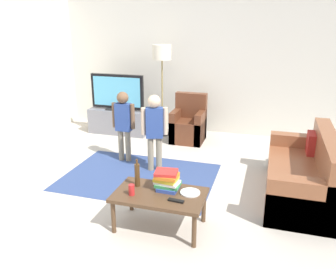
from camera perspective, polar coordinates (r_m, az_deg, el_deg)
ground at (r=4.76m, az=-2.14°, el=-9.66°), size 7.80×7.80×0.00m
wall_back at (r=7.15m, az=5.72°, el=11.19°), size 6.00×0.12×2.70m
area_rug at (r=5.24m, az=-4.74°, el=-6.90°), size 2.20×1.60×0.01m
tv_stand at (r=7.20m, az=-8.03°, el=2.16°), size 1.20×0.44×0.50m
tv at (r=7.04m, az=-8.32°, el=6.84°), size 1.10×0.28×0.71m
couch at (r=4.90m, az=21.70°, el=-6.42°), size 0.80×1.80×0.86m
armchair at (r=6.68m, az=3.44°, el=1.50°), size 0.60×0.60×0.90m
floor_lamp at (r=6.77m, az=-1.00°, el=12.53°), size 0.36×0.36×1.78m
child_near_tv at (r=5.62m, az=-7.30°, el=2.35°), size 0.39×0.19×1.16m
child_center at (r=5.21m, az=-2.24°, el=1.40°), size 0.38×0.22×1.19m
coffee_table at (r=3.89m, az=-1.38°, el=-10.26°), size 1.00×0.60×0.42m
book_stack at (r=3.91m, az=-0.14°, el=-7.51°), size 0.29×0.24×0.22m
bottle at (r=3.98m, az=-5.07°, el=-6.57°), size 0.06×0.06×0.33m
tv_remote at (r=3.70m, az=1.32°, el=-10.79°), size 0.17×0.06×0.02m
soda_can at (r=3.83m, az=-5.99°, el=-9.02°), size 0.07×0.07×0.12m
plate at (r=3.87m, az=3.66°, el=-9.48°), size 0.22×0.22×0.02m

